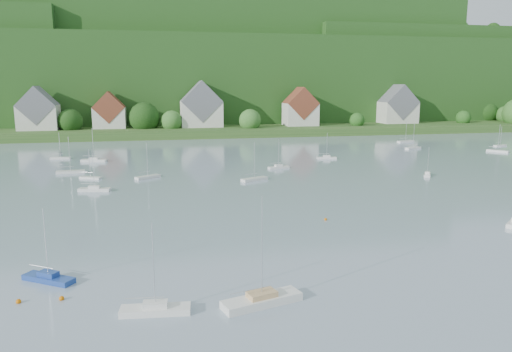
# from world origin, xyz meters

# --- Properties ---
(far_shore_strip) EXTENTS (600.00, 60.00, 3.00)m
(far_shore_strip) POSITION_xyz_m (0.00, 200.00, 1.50)
(far_shore_strip) COLOR #294E1D
(far_shore_strip) RESTS_ON ground
(forested_ridge) EXTENTS (620.00, 181.22, 69.89)m
(forested_ridge) POSITION_xyz_m (0.39, 268.57, 22.89)
(forested_ridge) COLOR #1E4415
(forested_ridge) RESTS_ON ground
(village_building_0) EXTENTS (14.00, 10.40, 16.00)m
(village_building_0) POSITION_xyz_m (-55.00, 187.00, 9.51)
(village_building_0) COLOR beige
(village_building_0) RESTS_ON far_shore_strip
(village_building_1) EXTENTS (12.00, 9.36, 14.00)m
(village_building_1) POSITION_xyz_m (-30.00, 189.00, 8.75)
(village_building_1) COLOR beige
(village_building_1) RESTS_ON far_shore_strip
(village_building_2) EXTENTS (16.00, 11.44, 18.00)m
(village_building_2) POSITION_xyz_m (5.00, 188.00, 10.27)
(village_building_2) COLOR beige
(village_building_2) RESTS_ON far_shore_strip
(village_building_3) EXTENTS (13.00, 10.40, 15.50)m
(village_building_3) POSITION_xyz_m (45.00, 186.00, 9.43)
(village_building_3) COLOR beige
(village_building_3) RESTS_ON far_shore_strip
(village_building_4) EXTENTS (15.00, 10.40, 16.50)m
(village_building_4) POSITION_xyz_m (90.00, 190.00, 9.59)
(village_building_4) COLOR beige
(village_building_4) RESTS_ON far_shore_strip
(near_sailboat_0) EXTENTS (6.25, 2.31, 8.25)m
(near_sailboat_0) POSITION_xyz_m (-13.64, 33.69, 0.44)
(near_sailboat_0) COLOR silver
(near_sailboat_0) RESTS_ON ground
(near_sailboat_1) EXTENTS (5.62, 4.44, 7.66)m
(near_sailboat_1) POSITION_xyz_m (-24.30, 43.13, 0.42)
(near_sailboat_1) COLOR navy
(near_sailboat_1) RESTS_ON ground
(near_sailboat_2) EXTENTS (7.81, 4.11, 10.16)m
(near_sailboat_2) POSITION_xyz_m (-4.12, 33.53, 0.50)
(near_sailboat_2) COLOR silver
(near_sailboat_2) RESTS_ON ground
(mooring_buoy_0) EXTENTS (0.49, 0.49, 0.49)m
(mooring_buoy_0) POSITION_xyz_m (-25.98, 38.34, 0.00)
(mooring_buoy_0) COLOR #CF6404
(mooring_buoy_0) RESTS_ON ground
(mooring_buoy_1) EXTENTS (0.44, 0.44, 0.44)m
(mooring_buoy_1) POSITION_xyz_m (-4.38, 35.59, 0.00)
(mooring_buoy_1) COLOR silver
(mooring_buoy_1) RESTS_ON ground
(mooring_buoy_3) EXTENTS (0.43, 0.43, 0.43)m
(mooring_buoy_3) POSITION_xyz_m (11.09, 59.20, 0.00)
(mooring_buoy_3) COLOR #CF6404
(mooring_buoy_3) RESTS_ON ground
(mooring_buoy_5) EXTENTS (0.49, 0.49, 0.49)m
(mooring_buoy_5) POSITION_xyz_m (-22.22, 38.24, 0.00)
(mooring_buoy_5) COLOR #CF6404
(mooring_buoy_5) RESTS_ON ground
(far_sailboat_cluster) EXTENTS (202.10, 62.71, 8.71)m
(far_sailboat_cluster) POSITION_xyz_m (8.34, 117.82, 0.37)
(far_sailboat_cluster) COLOR silver
(far_sailboat_cluster) RESTS_ON ground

